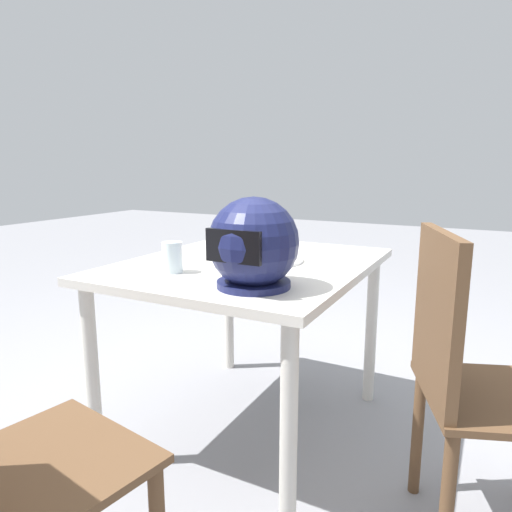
# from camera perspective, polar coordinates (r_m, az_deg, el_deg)

# --- Properties ---
(ground_plane) EXTENTS (14.00, 14.00, 0.00)m
(ground_plane) POSITION_cam_1_polar(r_m,az_deg,el_deg) (2.05, -0.80, -20.37)
(ground_plane) COLOR gray
(dining_table) EXTENTS (0.87, 1.05, 0.70)m
(dining_table) POSITION_cam_1_polar(r_m,az_deg,el_deg) (1.80, -0.85, -3.30)
(dining_table) COLOR beige
(dining_table) RESTS_ON ground
(pizza_plate) EXTENTS (0.31, 0.31, 0.01)m
(pizza_plate) POSITION_cam_1_polar(r_m,az_deg,el_deg) (1.79, 0.85, -0.41)
(pizza_plate) COLOR white
(pizza_plate) RESTS_ON dining_table
(pizza) EXTENTS (0.25, 0.25, 0.05)m
(pizza) POSITION_cam_1_polar(r_m,az_deg,el_deg) (1.79, 0.85, 0.18)
(pizza) COLOR tan
(pizza) RESTS_ON pizza_plate
(motorcycle_helmet) EXTENTS (0.27, 0.27, 0.27)m
(motorcycle_helmet) POSITION_cam_1_polar(r_m,az_deg,el_deg) (1.38, -0.33, 1.43)
(motorcycle_helmet) COLOR #191E4C
(motorcycle_helmet) RESTS_ON dining_table
(drinking_glass) EXTENTS (0.07, 0.07, 0.11)m
(drinking_glass) POSITION_cam_1_polar(r_m,az_deg,el_deg) (1.61, -10.27, -0.16)
(drinking_glass) COLOR silver
(drinking_glass) RESTS_ON dining_table
(chair_side) EXTENTS (0.51, 0.51, 0.90)m
(chair_side) POSITION_cam_1_polar(r_m,az_deg,el_deg) (1.44, 24.71, -13.00)
(chair_side) COLOR brown
(chair_side) RESTS_ON ground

